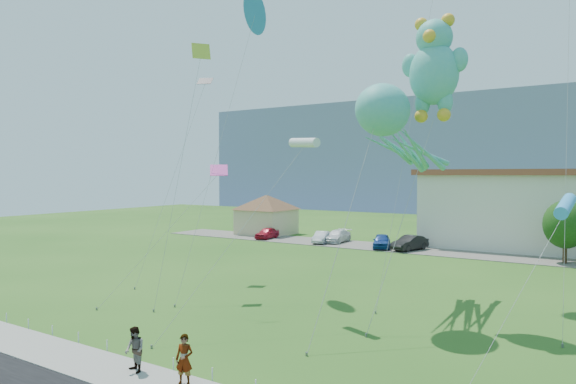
{
  "coord_description": "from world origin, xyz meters",
  "views": [
    {
      "loc": [
        13.5,
        -15.64,
        7.7
      ],
      "look_at": [
        -1.59,
        8.0,
        6.72
      ],
      "focal_mm": 32.0,
      "sensor_mm": 36.0,
      "label": 1
    }
  ],
  "objects": [
    {
      "name": "tree_near",
      "position": [
        10.0,
        34.0,
        3.39
      ],
      "size": [
        3.6,
        3.6,
        5.47
      ],
      "color": "#3F2B19",
      "rests_on": "ground"
    },
    {
      "name": "small_kite_cyan",
      "position": [
        11.9,
        6.58,
        6.43
      ],
      "size": [
        2.95,
        6.99,
        6.92
      ],
      "color": "#3094D9",
      "rests_on": "ground"
    },
    {
      "name": "small_kite_black",
      "position": [
        -13.3,
        13.52,
        12.91
      ],
      "size": [
        1.29,
        7.63,
        15.31
      ],
      "color": "black",
      "rests_on": "ground"
    },
    {
      "name": "octopus_kite",
      "position": [
        3.18,
        11.19,
        10.23
      ],
      "size": [
        2.75,
        14.26,
        12.43
      ],
      "color": "teal",
      "rests_on": "ground"
    },
    {
      "name": "hill_ridge",
      "position": [
        0.0,
        120.0,
        12.5
      ],
      "size": [
        160.0,
        50.0,
        25.0
      ],
      "primitive_type": "cube",
      "color": "slate",
      "rests_on": "ground"
    },
    {
      "name": "parking_strip",
      "position": [
        0.0,
        35.0,
        0.03
      ],
      "size": [
        70.0,
        6.0,
        0.06
      ],
      "primitive_type": "cube",
      "color": "#59544C",
      "rests_on": "ground"
    },
    {
      "name": "parked_car_blue",
      "position": [
        -6.7,
        34.03,
        0.79
      ],
      "size": [
        3.06,
        4.59,
        1.45
      ],
      "primitive_type": "imported",
      "rotation": [
        0.0,
        0.0,
        0.35
      ],
      "color": "navy",
      "rests_on": "parking_strip"
    },
    {
      "name": "ground",
      "position": [
        0.0,
        0.0,
        0.0
      ],
      "size": [
        160.0,
        160.0,
        0.0
      ],
      "primitive_type": "plane",
      "color": "#255217",
      "rests_on": "ground"
    },
    {
      "name": "pedestrian_left",
      "position": [
        0.5,
        -2.25,
        1.01
      ],
      "size": [
        0.76,
        0.61,
        1.82
      ],
      "primitive_type": "imported",
      "rotation": [
        0.0,
        0.0,
        0.3
      ],
      "color": "gray",
      "rests_on": "sidewalk"
    },
    {
      "name": "teddy_bear_kite",
      "position": [
        5.26,
        11.72,
        13.46
      ],
      "size": [
        3.54,
        6.34,
        16.12
      ],
      "color": "teal",
      "rests_on": "ground"
    },
    {
      "name": "parked_car_black",
      "position": [
        -3.78,
        34.2,
        0.79
      ],
      "size": [
        2.77,
        4.71,
        1.47
      ],
      "primitive_type": "imported",
      "rotation": [
        0.0,
        0.0,
        -0.29
      ],
      "color": "black",
      "rests_on": "parking_strip"
    },
    {
      "name": "parked_car_white",
      "position": [
        -12.71,
        35.65,
        0.74
      ],
      "size": [
        2.02,
        4.71,
        1.35
      ],
      "primitive_type": "imported",
      "rotation": [
        0.0,
        0.0,
        0.03
      ],
      "color": "silver",
      "rests_on": "parking_strip"
    },
    {
      "name": "small_kite_blue",
      "position": [
        -7.75,
        13.17,
        18.4
      ],
      "size": [
        1.8,
        8.46,
        19.57
      ],
      "color": "blue",
      "rests_on": "ground"
    },
    {
      "name": "parked_car_silver",
      "position": [
        -13.89,
        34.22,
        0.69
      ],
      "size": [
        2.24,
        4.05,
        1.27
      ],
      "primitive_type": "imported",
      "rotation": [
        0.0,
        0.0,
        0.25
      ],
      "color": "#BBBCC2",
      "rests_on": "parking_strip"
    },
    {
      "name": "small_kite_pink",
      "position": [
        -8.01,
        8.66,
        7.11
      ],
      "size": [
        4.18,
        7.27,
        8.39
      ],
      "color": "#CF2E93",
      "rests_on": "ground"
    },
    {
      "name": "pedestrian_right",
      "position": [
        -1.91,
        -2.44,
        0.97
      ],
      "size": [
        1.01,
        0.89,
        1.74
      ],
      "primitive_type": "imported",
      "rotation": [
        0.0,
        0.0,
        -0.31
      ],
      "color": "gray",
      "rests_on": "sidewalk"
    },
    {
      "name": "rope_fence",
      "position": [
        0.0,
        -1.3,
        0.25
      ],
      "size": [
        26.05,
        0.05,
        0.5
      ],
      "color": "white",
      "rests_on": "ground"
    },
    {
      "name": "pavilion",
      "position": [
        -24.0,
        38.0,
        3.02
      ],
      "size": [
        9.2,
        9.2,
        5.0
      ],
      "color": "#C4B086",
      "rests_on": "ground"
    },
    {
      "name": "small_kite_white",
      "position": [
        -0.7,
        8.1,
        9.32
      ],
      "size": [
        3.25,
        9.38,
        9.84
      ],
      "color": "white",
      "rests_on": "ground"
    },
    {
      "name": "parked_car_red",
      "position": [
        -21.19,
        34.08,
        0.71
      ],
      "size": [
        1.8,
        3.9,
        1.3
      ],
      "primitive_type": "imported",
      "rotation": [
        0.0,
        0.0,
        0.07
      ],
      "color": "#B5162B",
      "rests_on": "parking_strip"
    },
    {
      "name": "small_kite_yellow",
      "position": [
        -7.88,
        7.5,
        13.23
      ],
      "size": [
        1.29,
        4.45,
        15.61
      ],
      "color": "#B5C82F",
      "rests_on": "ground"
    }
  ]
}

